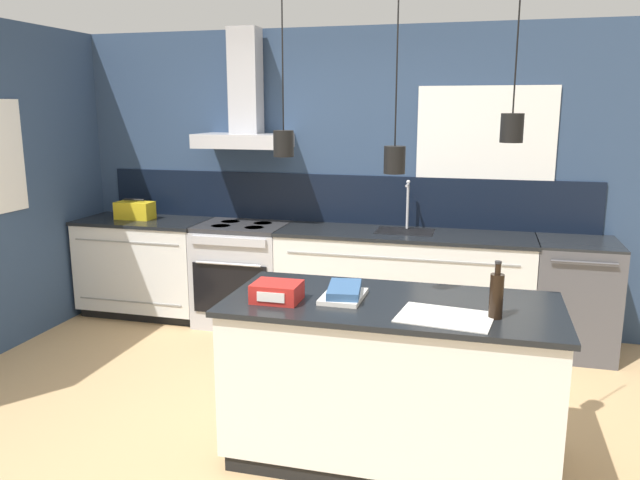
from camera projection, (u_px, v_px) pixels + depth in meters
ground_plane at (265, 420)px, 3.92m from camera, size 16.00×16.00×0.00m
wall_back at (333, 173)px, 5.53m from camera, size 5.60×2.32×2.60m
wall_left at (1, 188)px, 4.91m from camera, size 0.08×3.80×2.60m
counter_run_left at (146, 266)px, 5.87m from camera, size 1.19×0.64×0.91m
counter_run_sink at (403, 284)px, 5.26m from camera, size 2.11×0.64×1.33m
oven_range at (243, 274)px, 5.62m from camera, size 0.78×0.66×0.91m
dishwasher at (574, 297)px, 4.92m from camera, size 0.61×0.65×0.91m
kitchen_island at (390, 380)px, 3.43m from camera, size 1.78×0.83×0.91m
bottle_on_island at (496, 295)px, 3.05m from camera, size 0.07×0.07×0.29m
book_stack at (344, 292)px, 3.39m from camera, size 0.22×0.35×0.07m
red_supply_box at (277, 292)px, 3.33m from camera, size 0.25×0.21×0.10m
paper_pile at (445, 317)px, 3.08m from camera, size 0.49×0.39×0.01m
yellow_toolbox at (135, 210)px, 5.77m from camera, size 0.34×0.18×0.19m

